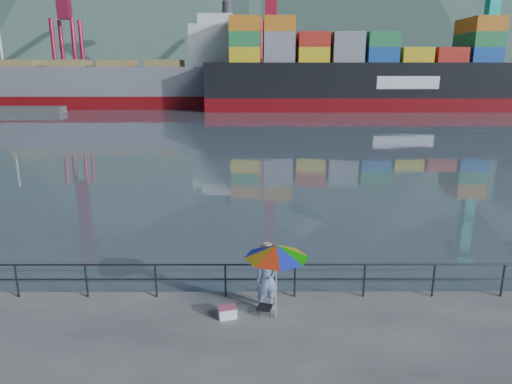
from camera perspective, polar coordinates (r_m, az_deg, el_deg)
harbor_water at (r=140.47m, az=-0.94°, el=12.34°), size 500.00×280.00×0.00m
far_dock at (r=103.83m, az=4.43°, el=11.38°), size 200.00×40.00×0.40m
guardrail at (r=13.48m, az=-8.17°, el=-10.86°), size 22.00×0.06×1.03m
mountains at (r=223.09m, az=10.14°, el=22.24°), size 600.00×332.80×80.00m
port_cranes at (r=99.18m, az=18.03°, el=19.83°), size 116.00×28.00×38.40m
container_stacks at (r=109.33m, az=18.95°, el=12.40°), size 58.00×5.40×7.80m
fisherman at (r=12.58m, az=1.38°, el=-10.81°), size 0.73×0.57×1.77m
beach_umbrella at (r=11.78m, az=2.57°, el=-7.40°), size 1.79×1.79×2.05m
folding_stool at (r=12.64m, az=1.06°, el=-14.56°), size 0.47×0.47×0.24m
cooler_bag at (r=12.53m, az=-3.61°, el=-14.83°), size 0.53×0.42×0.27m
fishing_rod at (r=13.91m, az=0.26°, el=-12.23°), size 0.55×1.61×1.19m
bulk_carrier at (r=87.69m, az=-14.67°, el=13.00°), size 51.91×8.98×14.50m
container_ship at (r=84.52m, az=18.47°, el=13.81°), size 65.45×10.91×18.10m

